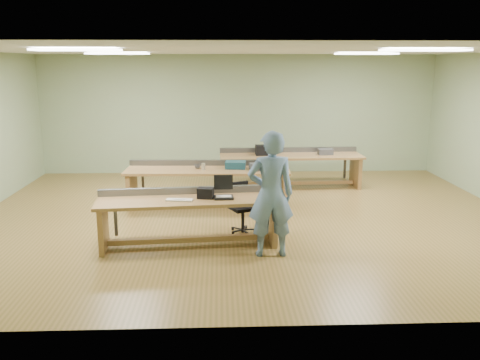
# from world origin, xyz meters

# --- Properties ---
(floor) EXTENTS (10.00, 10.00, 0.00)m
(floor) POSITION_xyz_m (0.00, 0.00, 0.00)
(floor) COLOR olive
(floor) RESTS_ON ground
(ceiling) EXTENTS (10.00, 10.00, 0.00)m
(ceiling) POSITION_xyz_m (0.00, 0.00, 3.00)
(ceiling) COLOR silver
(ceiling) RESTS_ON wall_back
(wall_back) EXTENTS (10.00, 0.04, 3.00)m
(wall_back) POSITION_xyz_m (0.00, 4.00, 1.50)
(wall_back) COLOR #8AA37B
(wall_back) RESTS_ON floor
(wall_front) EXTENTS (10.00, 0.04, 3.00)m
(wall_front) POSITION_xyz_m (0.00, -4.00, 1.50)
(wall_front) COLOR #8AA37B
(wall_front) RESTS_ON floor
(fluor_panels) EXTENTS (6.20, 3.50, 0.03)m
(fluor_panels) POSITION_xyz_m (0.00, 0.00, 2.97)
(fluor_panels) COLOR white
(fluor_panels) RESTS_ON ceiling
(workbench_front) EXTENTS (2.85, 0.99, 0.86)m
(workbench_front) POSITION_xyz_m (-0.98, -1.42, 0.55)
(workbench_front) COLOR #A46D45
(workbench_front) RESTS_ON floor
(workbench_mid) EXTENTS (3.25, 0.99, 0.86)m
(workbench_mid) POSITION_xyz_m (-0.73, 0.83, 0.56)
(workbench_mid) COLOR #A46D45
(workbench_mid) RESTS_ON floor
(workbench_back) EXTENTS (3.24, 0.93, 0.86)m
(workbench_back) POSITION_xyz_m (1.13, 2.33, 0.56)
(workbench_back) COLOR #A46D45
(workbench_back) RESTS_ON floor
(person) EXTENTS (0.70, 0.48, 1.86)m
(person) POSITION_xyz_m (0.25, -1.90, 0.93)
(person) COLOR #637DA2
(person) RESTS_ON floor
(laptop_base) EXTENTS (0.30, 0.25, 0.03)m
(laptop_base) POSITION_xyz_m (-0.43, -1.43, 0.77)
(laptop_base) COLOR black
(laptop_base) RESTS_ON workbench_front
(laptop_screen) EXTENTS (0.29, 0.02, 0.23)m
(laptop_screen) POSITION_xyz_m (-0.44, -1.32, 0.98)
(laptop_screen) COLOR black
(laptop_screen) RESTS_ON laptop_base
(keyboard) EXTENTS (0.42, 0.19, 0.02)m
(keyboard) POSITION_xyz_m (-1.11, -1.54, 0.76)
(keyboard) COLOR beige
(keyboard) RESTS_ON workbench_front
(trackball_mouse) EXTENTS (0.12, 0.15, 0.06)m
(trackball_mouse) POSITION_xyz_m (0.18, -1.60, 0.78)
(trackball_mouse) COLOR white
(trackball_mouse) RESTS_ON workbench_front
(camera_bag) EXTENTS (0.27, 0.20, 0.17)m
(camera_bag) POSITION_xyz_m (-0.71, -1.41, 0.83)
(camera_bag) COLOR black
(camera_bag) RESTS_ON workbench_front
(task_chair) EXTENTS (0.60, 0.60, 0.84)m
(task_chair) POSITION_xyz_m (-0.13, -0.81, 0.31)
(task_chair) COLOR black
(task_chair) RESTS_ON floor
(parts_bin_teal) EXTENTS (0.42, 0.34, 0.14)m
(parts_bin_teal) POSITION_xyz_m (-0.18, 0.86, 0.82)
(parts_bin_teal) COLOR #153845
(parts_bin_teal) RESTS_ON workbench_mid
(parts_bin_grey) EXTENTS (0.53, 0.43, 0.12)m
(parts_bin_grey) POSITION_xyz_m (0.34, 0.71, 0.81)
(parts_bin_grey) COLOR #373739
(parts_bin_grey) RESTS_ON workbench_mid
(mug) EXTENTS (0.13, 0.13, 0.09)m
(mug) POSITION_xyz_m (-0.93, 0.86, 0.79)
(mug) COLOR #373739
(mug) RESTS_ON workbench_mid
(drinks_can) EXTENTS (0.08, 0.08, 0.13)m
(drinks_can) POSITION_xyz_m (-0.81, 0.72, 0.82)
(drinks_can) COLOR silver
(drinks_can) RESTS_ON workbench_mid
(storage_box_back) EXTENTS (0.39, 0.29, 0.22)m
(storage_box_back) POSITION_xyz_m (0.52, 2.32, 0.86)
(storage_box_back) COLOR black
(storage_box_back) RESTS_ON workbench_back
(tray_back) EXTENTS (0.33, 0.24, 0.13)m
(tray_back) POSITION_xyz_m (1.92, 2.31, 0.82)
(tray_back) COLOR #373739
(tray_back) RESTS_ON workbench_back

